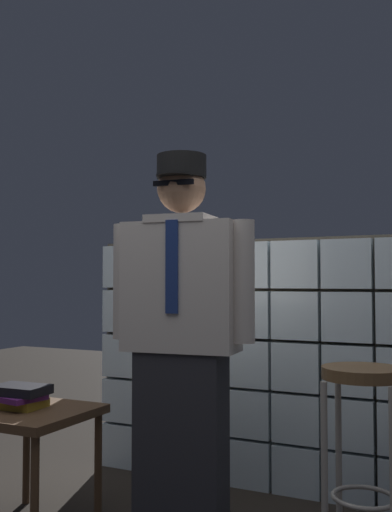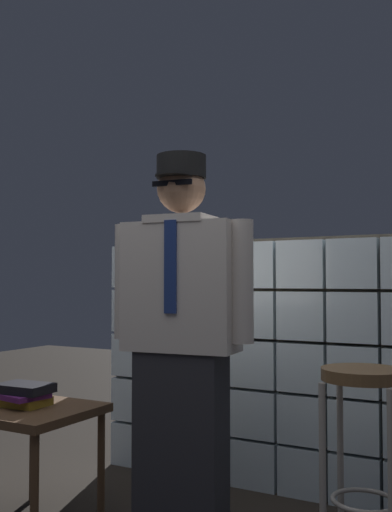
{
  "view_description": "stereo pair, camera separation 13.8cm",
  "coord_description": "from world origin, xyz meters",
  "px_view_note": "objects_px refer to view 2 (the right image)",
  "views": [
    {
      "loc": [
        1.15,
        -1.86,
        1.12
      ],
      "look_at": [
        0.0,
        0.5,
        1.23
      ],
      "focal_mm": 41.03,
      "sensor_mm": 36.0,
      "label": 1
    },
    {
      "loc": [
        1.27,
        -1.8,
        1.12
      ],
      "look_at": [
        0.0,
        0.5,
        1.23
      ],
      "focal_mm": 41.03,
      "sensor_mm": 36.0,
      "label": 2
    }
  ],
  "objects_px": {
    "bar_stool": "(363,416)",
    "side_table": "(34,423)",
    "standing_person": "(181,335)",
    "book_stack": "(24,394)"
  },
  "relations": [
    {
      "from": "bar_stool",
      "to": "side_table",
      "type": "bearing_deg",
      "value": -164.08
    },
    {
      "from": "book_stack",
      "to": "bar_stool",
      "type": "bearing_deg",
      "value": 15.53
    },
    {
      "from": "bar_stool",
      "to": "side_table",
      "type": "relative_size",
      "value": 1.43
    },
    {
      "from": "bar_stool",
      "to": "book_stack",
      "type": "xyz_separation_m",
      "value": [
        -1.48,
        -0.41,
        0.02
      ]
    },
    {
      "from": "standing_person",
      "to": "bar_stool",
      "type": "distance_m",
      "value": 0.84
    },
    {
      "from": "side_table",
      "to": "bar_stool",
      "type": "bearing_deg",
      "value": 15.92
    },
    {
      "from": "standing_person",
      "to": "side_table",
      "type": "height_order",
      "value": "standing_person"
    },
    {
      "from": "standing_person",
      "to": "bar_stool",
      "type": "bearing_deg",
      "value": 7.95
    },
    {
      "from": "standing_person",
      "to": "book_stack",
      "type": "distance_m",
      "value": 0.81
    },
    {
      "from": "bar_stool",
      "to": "side_table",
      "type": "distance_m",
      "value": 1.48
    }
  ]
}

